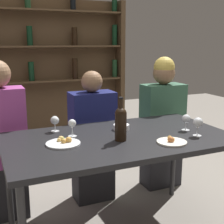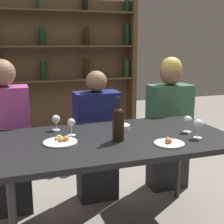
{
  "view_description": "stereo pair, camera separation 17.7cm",
  "coord_description": "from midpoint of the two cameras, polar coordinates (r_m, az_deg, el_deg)",
  "views": [
    {
      "loc": [
        -0.88,
        -1.88,
        1.42
      ],
      "look_at": [
        0.0,
        0.13,
        0.92
      ],
      "focal_mm": 50.0,
      "sensor_mm": 36.0,
      "label": 1
    },
    {
      "loc": [
        -0.71,
        -1.95,
        1.42
      ],
      "look_at": [
        0.0,
        0.13,
        0.92
      ],
      "focal_mm": 50.0,
      "sensor_mm": 36.0,
      "label": 2
    }
  ],
  "objects": [
    {
      "name": "seated_person_right",
      "position": [
        3.07,
        11.99,
        -2.51
      ],
      "size": [
        0.4,
        0.22,
        1.28
      ],
      "color": "#26262B",
      "rests_on": "ground_plane"
    },
    {
      "name": "wine_glass_0",
      "position": [
        2.34,
        -8.1,
        -1.44
      ],
      "size": [
        0.06,
        0.06,
        0.12
      ],
      "color": "silver",
      "rests_on": "dining_table"
    },
    {
      "name": "wine_glass_3",
      "position": [
        2.23,
        17.73,
        -2.28
      ],
      "size": [
        0.07,
        0.07,
        0.13
      ],
      "color": "silver",
      "rests_on": "dining_table"
    },
    {
      "name": "wine_bottle",
      "position": [
        2.06,
        3.62,
        -1.94
      ],
      "size": [
        0.08,
        0.08,
        0.29
      ],
      "color": "black",
      "rests_on": "dining_table"
    },
    {
      "name": "wine_glass_2",
      "position": [
        2.19,
        -5.16,
        -2.13
      ],
      "size": [
        0.06,
        0.06,
        0.12
      ],
      "color": "silver",
      "rests_on": "dining_table"
    },
    {
      "name": "dining_table",
      "position": [
        2.19,
        3.46,
        -6.04
      ],
      "size": [
        1.58,
        0.89,
        0.77
      ],
      "color": "black",
      "rests_on": "ground_plane"
    },
    {
      "name": "seated_person_left",
      "position": [
        2.66,
        -16.9,
        -5.4
      ],
      "size": [
        0.38,
        0.22,
        1.29
      ],
      "color": "#26262B",
      "rests_on": "ground_plane"
    },
    {
      "name": "wine_rack_wall",
      "position": [
        4.0,
        -7.39,
        7.43
      ],
      "size": [
        1.87,
        0.21,
        2.04
      ],
      "color": "#4C3823",
      "rests_on": "ground_plane"
    },
    {
      "name": "snack_bowl",
      "position": [
        2.34,
        4.01,
        -2.79
      ],
      "size": [
        0.12,
        0.12,
        0.06
      ],
      "color": "white",
      "rests_on": "dining_table"
    },
    {
      "name": "seated_person_center",
      "position": [
        2.8,
        -0.95,
        -5.31
      ],
      "size": [
        0.39,
        0.22,
        1.18
      ],
      "color": "#26262B",
      "rests_on": "ground_plane"
    },
    {
      "name": "food_plate_0",
      "position": [
        2.07,
        12.83,
        -5.57
      ],
      "size": [
        0.2,
        0.2,
        0.05
      ],
      "color": "silver",
      "rests_on": "dining_table"
    },
    {
      "name": "wine_glass_1",
      "position": [
        2.36,
        15.81,
        -1.58
      ],
      "size": [
        0.06,
        0.06,
        0.12
      ],
      "color": "silver",
      "rests_on": "dining_table"
    },
    {
      "name": "food_plate_1",
      "position": [
        2.06,
        -6.94,
        -5.37
      ],
      "size": [
        0.22,
        0.22,
        0.05
      ],
      "color": "silver",
      "rests_on": "dining_table"
    }
  ]
}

